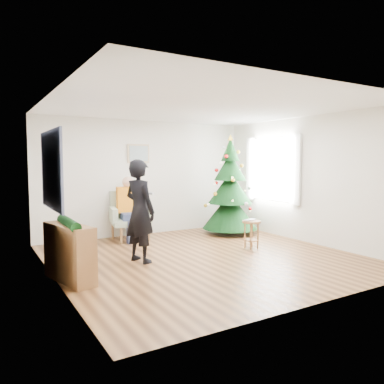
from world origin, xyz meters
TOP-DOWN VIEW (x-y plane):
  - floor at (0.00, 0.00)m, footprint 5.00×5.00m
  - ceiling at (0.00, 0.00)m, footprint 5.00×5.00m
  - wall_back at (0.00, 2.50)m, footprint 5.00×0.00m
  - wall_front at (0.00, -2.50)m, footprint 5.00×0.00m
  - wall_left at (-2.50, 0.00)m, footprint 0.00×5.00m
  - wall_right at (2.50, 0.00)m, footprint 0.00×5.00m
  - window_panel at (2.47, 1.00)m, footprint 0.04×1.30m
  - curtains at (2.44, 1.00)m, footprint 0.05×1.75m
  - christmas_tree at (1.67, 1.53)m, footprint 1.27×1.27m
  - stool at (1.14, 0.11)m, footprint 0.36×0.36m
  - laptop at (1.14, 0.11)m, footprint 0.34×0.28m
  - armchair at (-0.58, 2.07)m, footprint 0.92×0.87m
  - seated_person at (-0.59, 2.01)m, footprint 0.51×0.70m
  - standing_man at (-1.08, 0.30)m, footprint 0.59×0.72m
  - game_controller at (-0.90, 0.27)m, footprint 0.08×0.13m
  - console at (-2.33, -0.14)m, footprint 0.54×1.04m
  - garland at (-2.33, -0.14)m, footprint 0.14×0.90m
  - tapestry at (-2.46, 0.30)m, footprint 0.03×1.50m
  - framed_picture at (-0.20, 2.46)m, footprint 0.52×0.05m

SIDE VIEW (x-z plane):
  - floor at x=0.00m, z-range 0.00..0.00m
  - stool at x=1.14m, z-range 0.01..0.54m
  - armchair at x=-0.58m, z-range -0.13..0.90m
  - console at x=-2.33m, z-range 0.00..0.80m
  - laptop at x=1.14m, z-range 0.54..0.56m
  - seated_person at x=-0.59m, z-range 0.02..1.38m
  - garland at x=-2.33m, z-range 0.75..0.89m
  - standing_man at x=-1.08m, z-range 0.00..1.71m
  - christmas_tree at x=1.67m, z-range -0.11..2.17m
  - game_controller at x=-0.90m, z-range 1.12..1.16m
  - wall_back at x=0.00m, z-range -1.20..3.80m
  - wall_front at x=0.00m, z-range -1.20..3.80m
  - wall_left at x=-2.50m, z-range -1.20..3.80m
  - wall_right at x=2.50m, z-range -1.20..3.80m
  - window_panel at x=2.47m, z-range 0.80..2.20m
  - curtains at x=2.44m, z-range 0.75..2.25m
  - tapestry at x=-2.46m, z-range 0.98..2.12m
  - framed_picture at x=-0.20m, z-range 1.64..2.06m
  - ceiling at x=0.00m, z-range 2.60..2.60m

